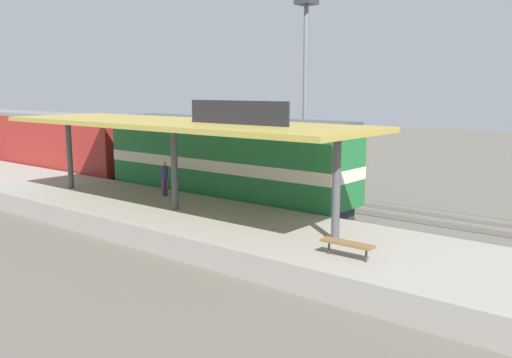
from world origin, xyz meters
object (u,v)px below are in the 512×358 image
locomotive (224,161)px  passenger_carriage_single (39,142)px  platform_bench (347,244)px  person_waiting (164,177)px  light_mast (306,49)px

locomotive → passenger_carriage_single: 18.00m
platform_bench → locomotive: 12.22m
platform_bench → passenger_carriage_single: size_ratio=0.08×
locomotive → person_waiting: bearing=157.8°
platform_bench → passenger_carriage_single: passenger_carriage_single is taller
locomotive → person_waiting: (-2.96, 1.21, -0.56)m
passenger_carriage_single → person_waiting: passenger_carriage_single is taller
person_waiting → platform_bench: bearing=-104.4°
light_mast → person_waiting: light_mast is taller
light_mast → person_waiting: (-10.76, 0.79, -6.54)m
platform_bench → light_mast: bearing=38.6°
locomotive → passenger_carriage_single: size_ratio=0.72×
platform_bench → locomotive: bearing=60.5°
locomotive → light_mast: size_ratio=1.23×
platform_bench → light_mast: 19.01m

